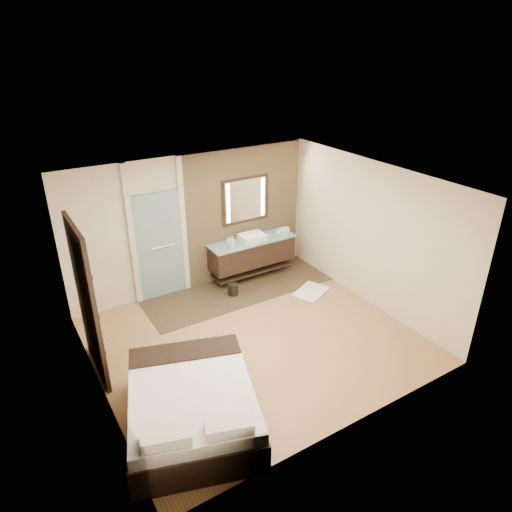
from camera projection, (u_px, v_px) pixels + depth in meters
floor at (255, 339)px, 7.69m from camera, size 5.00×5.00×0.00m
tile_strip at (239, 289)px, 9.19m from camera, size 3.80×1.30×0.01m
stone_wall at (244, 213)px, 9.31m from camera, size 2.60×0.08×2.70m
vanity at (252, 252)px, 9.42m from camera, size 1.85×0.55×0.88m
mirror_unit at (245, 200)px, 9.14m from camera, size 1.06×0.04×0.96m
frosted_door at (159, 242)px, 8.52m from camera, size 1.10×0.12×2.70m
shoji_partition at (87, 302)px, 6.48m from camera, size 0.06×1.20×2.40m
bed at (192, 405)px, 5.88m from camera, size 2.12×2.37×0.76m
bath_mat at (311, 292)px, 9.09m from camera, size 0.86×0.75×0.02m
waste_bin at (233, 289)px, 8.96m from camera, size 0.25×0.25×0.24m
tissue_box at (286, 230)px, 9.64m from camera, size 0.13×0.13×0.10m
soap_bottle_a at (232, 242)px, 8.93m from camera, size 0.11×0.11×0.23m
soap_bottle_b at (229, 240)px, 9.06m from camera, size 0.10×0.10×0.17m
soap_bottle_c at (279, 232)px, 9.51m from camera, size 0.11×0.11×0.14m
cup at (281, 230)px, 9.66m from camera, size 0.12×0.12×0.09m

